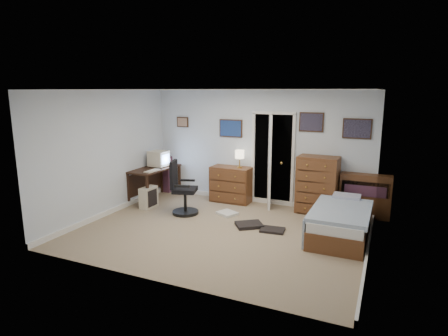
# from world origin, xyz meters

# --- Properties ---
(floor) EXTENTS (5.00, 4.00, 0.02)m
(floor) POSITION_xyz_m (0.00, 0.00, -0.01)
(floor) COLOR gray
(floor) RESTS_ON ground
(computer_desk) EXTENTS (0.67, 1.34, 0.76)m
(computer_desk) POSITION_xyz_m (-2.29, 1.18, 0.59)
(computer_desk) COLOR black
(computer_desk) RESTS_ON floor
(crt_monitor) EXTENTS (0.41, 0.38, 0.37)m
(crt_monitor) POSITION_xyz_m (-2.18, 1.33, 0.95)
(crt_monitor) COLOR beige
(crt_monitor) RESTS_ON computer_desk
(keyboard) EXTENTS (0.17, 0.41, 0.02)m
(keyboard) POSITION_xyz_m (-2.02, 0.83, 0.77)
(keyboard) COLOR beige
(keyboard) RESTS_ON computer_desk
(pc_tower) EXTENTS (0.23, 0.43, 0.46)m
(pc_tower) POSITION_xyz_m (-2.00, 0.63, 0.23)
(pc_tower) COLOR beige
(pc_tower) RESTS_ON floor
(office_chair) EXTENTS (0.67, 0.67, 1.11)m
(office_chair) POSITION_xyz_m (-1.13, 0.58, 0.43)
(office_chair) COLOR black
(office_chair) RESTS_ON floor
(media_stack) EXTENTS (0.19, 0.19, 0.89)m
(media_stack) POSITION_xyz_m (-2.32, 1.90, 0.45)
(media_stack) COLOR maroon
(media_stack) RESTS_ON floor
(low_dresser) EXTENTS (0.91, 0.47, 0.81)m
(low_dresser) POSITION_xyz_m (-0.55, 1.77, 0.40)
(low_dresser) COLOR brown
(low_dresser) RESTS_ON floor
(table_lamp) EXTENTS (0.20, 0.20, 0.39)m
(table_lamp) POSITION_xyz_m (-0.35, 1.77, 1.09)
(table_lamp) COLOR gold
(table_lamp) RESTS_ON low_dresser
(doorway) EXTENTS (0.96, 1.12, 2.05)m
(doorway) POSITION_xyz_m (0.35, 2.27, 1.00)
(doorway) COLOR black
(doorway) RESTS_ON floor
(tall_dresser) EXTENTS (0.83, 0.52, 1.18)m
(tall_dresser) POSITION_xyz_m (1.38, 1.75, 0.59)
(tall_dresser) COLOR brown
(tall_dresser) RESTS_ON floor
(headboard_bookcase) EXTENTS (0.97, 0.25, 0.87)m
(headboard_bookcase) POSITION_xyz_m (2.30, 1.86, 0.46)
(headboard_bookcase) COLOR brown
(headboard_bookcase) RESTS_ON floor
(bed) EXTENTS (0.97, 1.77, 0.58)m
(bed) POSITION_xyz_m (1.99, 0.61, 0.27)
(bed) COLOR brown
(bed) RESTS_ON floor
(wall_posters) EXTENTS (4.38, 0.04, 0.60)m
(wall_posters) POSITION_xyz_m (0.57, 1.98, 1.75)
(wall_posters) COLOR #331E11
(wall_posters) RESTS_ON floor
(floor_clutter) EXTENTS (1.57, 0.97, 0.06)m
(floor_clutter) POSITION_xyz_m (0.33, 0.54, 0.03)
(floor_clutter) COLOR silver
(floor_clutter) RESTS_ON floor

